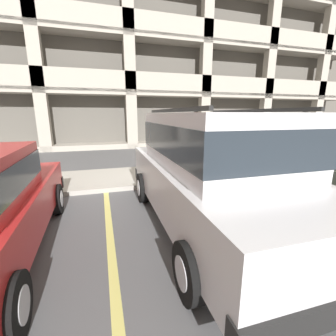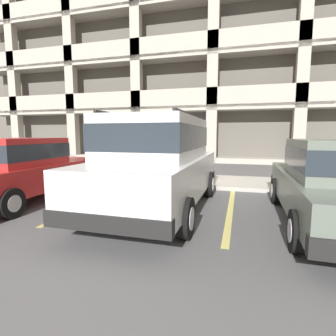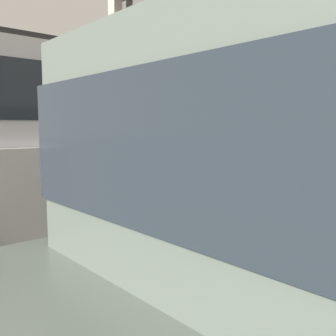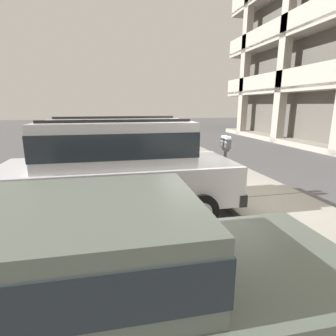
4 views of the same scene
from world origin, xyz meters
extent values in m
cube|color=#565659|center=(0.00, 0.00, -0.05)|extent=(80.00, 80.00, 0.10)
cube|color=#ADA89E|center=(0.00, 1.30, 0.06)|extent=(40.00, 2.20, 0.12)
cube|color=#606060|center=(-8.00, 1.30, 0.12)|extent=(0.03, 2.16, 0.00)
cube|color=#606060|center=(-4.00, 1.30, 0.12)|extent=(0.03, 2.16, 0.00)
cube|color=#606060|center=(0.00, 1.30, 0.12)|extent=(0.03, 2.16, 0.00)
cube|color=#DBD16B|center=(-1.60, -1.40, 0.00)|extent=(0.12, 4.80, 0.01)
cube|color=#DBD16B|center=(1.60, -1.40, 0.00)|extent=(0.12, 4.80, 0.01)
cube|color=silver|center=(0.09, -2.11, 0.73)|extent=(1.89, 4.72, 0.80)
cube|color=silver|center=(0.09, -2.16, 1.55)|extent=(1.65, 2.93, 0.84)
cube|color=#232B33|center=(0.09, -2.16, 1.57)|extent=(1.68, 2.96, 0.46)
cube|color=black|center=(0.12, 0.20, 0.45)|extent=(1.88, 0.18, 0.24)
cube|color=silver|center=(0.69, 0.25, 0.81)|extent=(0.24, 0.03, 0.14)
cube|color=silver|center=(-0.45, 0.26, 0.81)|extent=(0.24, 0.03, 0.14)
cylinder|color=black|center=(1.01, -0.66, 0.33)|extent=(0.21, 0.66, 0.66)
cylinder|color=#B2B2B7|center=(1.01, -0.66, 0.33)|extent=(0.22, 0.37, 0.36)
cylinder|color=black|center=(-0.79, -0.64, 0.33)|extent=(0.21, 0.66, 0.66)
cylinder|color=#B2B2B7|center=(-0.79, -0.64, 0.33)|extent=(0.22, 0.37, 0.36)
cube|color=black|center=(0.78, -2.17, 2.01)|extent=(0.08, 2.62, 0.05)
cube|color=black|center=(-0.60, -2.15, 2.01)|extent=(0.08, 2.62, 0.05)
cube|color=black|center=(-3.41, 0.00, 0.42)|extent=(1.74, 0.21, 0.24)
cube|color=silver|center=(-2.89, 0.07, 0.66)|extent=(0.24, 0.04, 0.14)
cube|color=silver|center=(-3.94, 0.03, 0.66)|extent=(0.24, 0.04, 0.14)
cylinder|color=black|center=(-2.56, -0.77, 0.30)|extent=(0.18, 0.60, 0.60)
cylinder|color=#B2B2B7|center=(-2.56, -0.77, 0.30)|extent=(0.19, 0.34, 0.33)
cylinder|color=black|center=(-4.22, -0.82, 0.30)|extent=(0.18, 0.60, 0.60)
cylinder|color=#B2B2B7|center=(-4.22, -0.82, 0.30)|extent=(0.19, 0.34, 0.33)
cylinder|color=#47474C|center=(-0.23, 0.35, 0.68)|extent=(0.07, 0.07, 1.11)
cube|color=#47474C|center=(-0.23, 0.35, 1.26)|extent=(0.28, 0.06, 0.06)
cube|color=#515459|center=(-0.33, 0.35, 1.40)|extent=(0.15, 0.11, 0.22)
cylinder|color=#9EA8B2|center=(-0.33, 0.35, 1.51)|extent=(0.15, 0.11, 0.15)
cube|color=#B7B293|center=(-0.33, 0.29, 1.37)|extent=(0.08, 0.01, 0.08)
cube|color=#515459|center=(-0.13, 0.35, 1.40)|extent=(0.15, 0.11, 0.22)
cylinder|color=#9EA8B2|center=(-0.13, 0.35, 1.51)|extent=(0.15, 0.11, 0.15)
cube|color=#B7B293|center=(-0.13, 0.29, 1.37)|extent=(0.08, 0.01, 0.08)
cube|color=#A8A093|center=(-13.57, 7.84, 6.00)|extent=(0.60, 0.50, 12.00)
cube|color=#A8A093|center=(-9.00, 7.84, 6.00)|extent=(0.60, 0.50, 12.00)
camera|label=1|loc=(-1.64, -5.46, 1.95)|focal=24.00mm
camera|label=2|loc=(1.77, -7.45, 1.62)|focal=28.00mm
camera|label=3|loc=(3.77, -4.07, 1.28)|focal=40.00mm
camera|label=4|loc=(5.41, -2.28, 2.28)|focal=28.00mm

